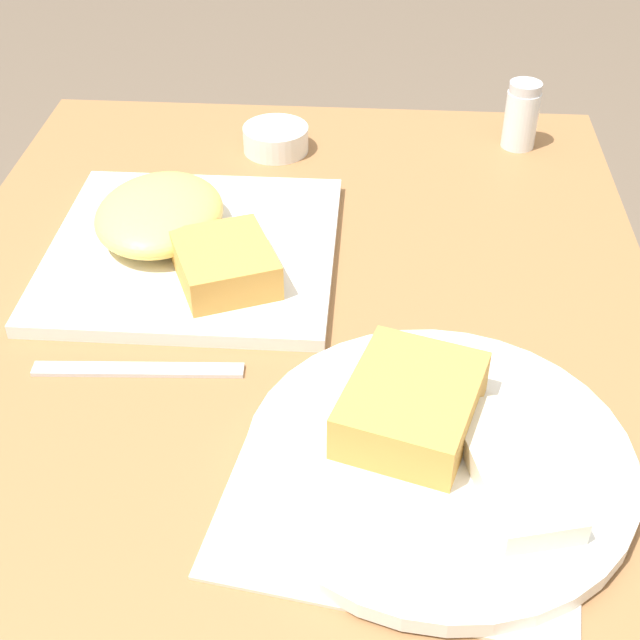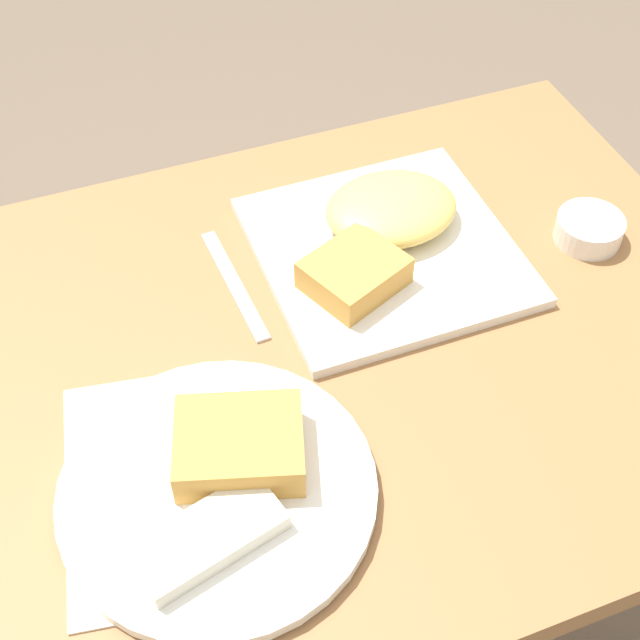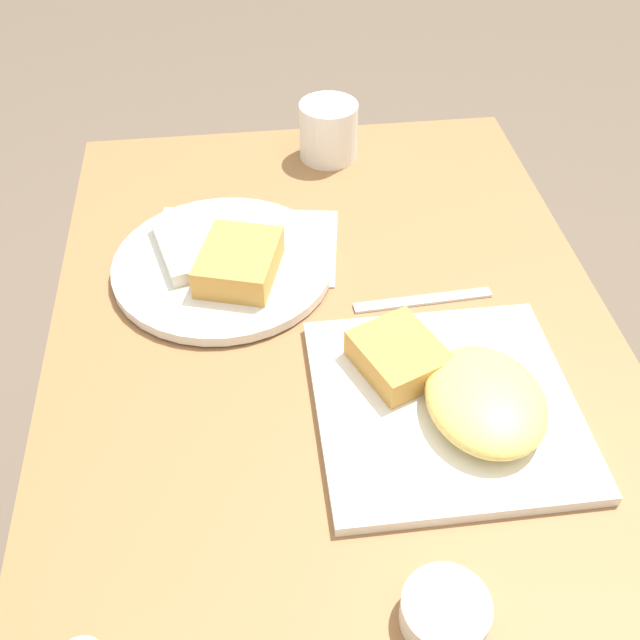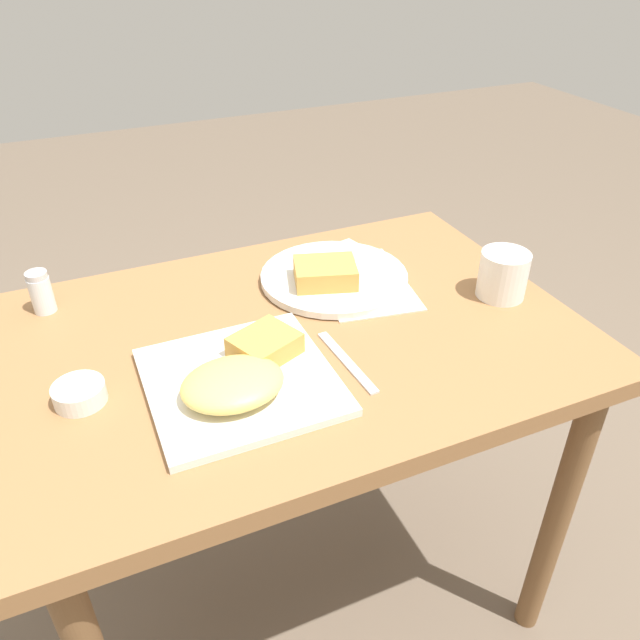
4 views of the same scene
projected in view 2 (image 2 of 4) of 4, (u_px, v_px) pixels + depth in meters
name	position (u px, v px, depth m)	size (l,w,h in m)	color
ground_plane	(311.00, 634.00, 1.50)	(8.00, 8.00, 0.00)	brown
dining_table	(307.00, 408.00, 1.02)	(1.00, 0.70, 0.75)	olive
menu_card	(158.00, 485.00, 0.83)	(0.21, 0.28, 0.00)	beige
plate_square_near	(384.00, 237.00, 1.03)	(0.29, 0.29, 0.06)	white
plate_oval_far	(222.00, 483.00, 0.82)	(0.30, 0.30, 0.05)	white
sauce_ramekin	(589.00, 228.00, 1.05)	(0.08, 0.08, 0.03)	white
butter_knife	(234.00, 284.00, 1.01)	(0.03, 0.18, 0.00)	silver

